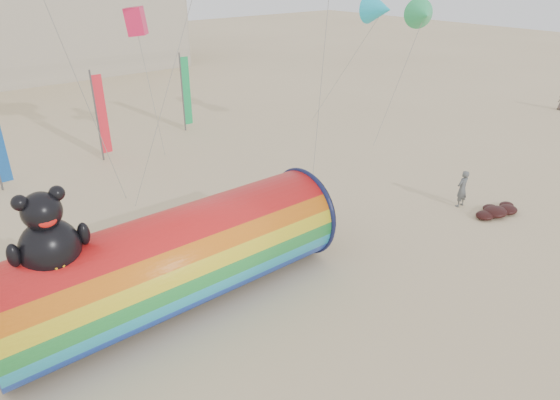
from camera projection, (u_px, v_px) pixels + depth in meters
ground at (295, 276)px, 18.39m from camera, size 160.00×160.00×0.00m
windsock_assembly at (175, 258)px, 16.25m from camera, size 11.45×3.49×5.28m
kite_handler at (462, 189)px, 23.28m from camera, size 0.67×0.45×1.79m
fabric_bundle at (497, 211)px, 22.81m from camera, size 2.62×1.35×0.41m
festival_banners at (104, 113)px, 28.58m from camera, size 12.80×2.97×5.20m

